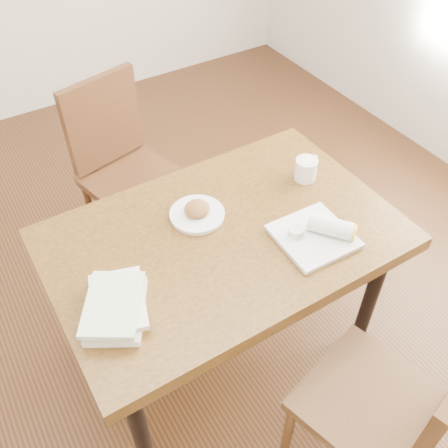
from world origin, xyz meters
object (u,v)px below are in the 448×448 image
chair_far (122,161)px  plate_scone (197,212)px  book_stack (116,306)px  plate_burrito (319,233)px  chair_near (399,408)px  table (224,249)px  coffee_mug (306,168)px

chair_far → plate_scone: (0.02, -0.72, 0.22)m
plate_scone → book_stack: same height
plate_burrito → chair_near: bearing=-100.9°
plate_scone → book_stack: bearing=-149.9°
table → chair_far: (-0.06, 0.85, -0.12)m
chair_near → book_stack: bearing=134.3°
chair_near → table: bearing=102.3°
table → coffee_mug: coffee_mug is taller
chair_far → book_stack: chair_far is taller
book_stack → chair_near: bearing=-45.7°
chair_far → book_stack: 1.08m
table → chair_near: 0.80m
plate_scone → coffee_mug: (0.49, -0.03, 0.03)m
table → plate_burrito: bearing=-35.5°
chair_far → coffee_mug: chair_far is taller
book_stack → coffee_mug: bearing=13.3°
chair_far → plate_scone: bearing=-88.1°
chair_near → plate_burrito: 0.62m
chair_far → book_stack: (-0.40, -0.97, 0.23)m
chair_far → plate_burrito: chair_far is taller
plate_scone → table: bearing=-73.8°
chair_near → plate_burrito: bearing=79.1°
chair_far → plate_burrito: (0.34, -1.05, 0.23)m
coffee_mug → book_stack: size_ratio=0.43×
chair_near → chair_far: (-0.23, 1.62, 0.00)m
plate_scone → plate_burrito: plate_burrito is taller
book_stack → table: bearing=14.1°
plate_scone → coffee_mug: 0.49m
book_stack → plate_burrito: bearing=-6.2°
coffee_mug → plate_scone: bearing=176.4°
chair_far → plate_scone: 0.76m
chair_near → plate_burrito: (0.11, 0.57, 0.23)m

